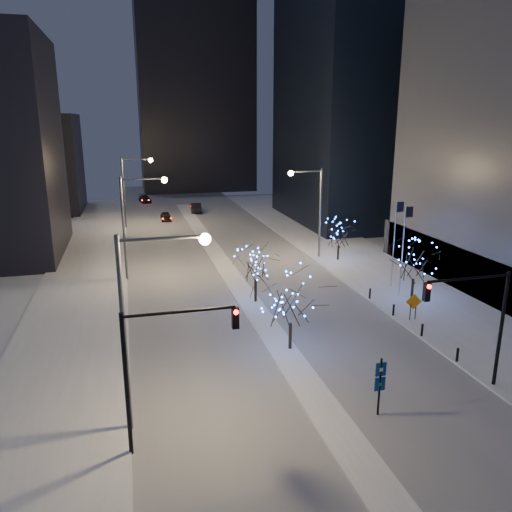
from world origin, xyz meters
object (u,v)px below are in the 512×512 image
object	(u,v)px
holiday_tree_plaza_near	(415,261)
car_near	(166,216)
traffic_signal_east	(480,312)
street_lamp_w_mid	(134,213)
traffic_signal_west	(161,356)
street_lamp_w_near	(145,305)
car_mid	(196,208)
holiday_tree_median_near	(291,301)
holiday_tree_median_far	(256,264)
construction_sign	(414,304)
street_lamp_east	(313,201)
car_far	(145,199)
street_lamp_w_far	(131,183)
holiday_tree_plaza_far	(339,233)
wayfinding_sign	(380,381)

from	to	relation	value
holiday_tree_plaza_near	car_near	bearing A→B (deg)	113.54
traffic_signal_east	car_near	bearing A→B (deg)	103.17
street_lamp_w_mid	traffic_signal_west	size ratio (longest dim) A/B	1.43
street_lamp_w_mid	holiday_tree_plaza_near	size ratio (longest dim) A/B	1.88
street_lamp_w_mid	car_near	xyz separation A→B (m)	(4.96, 29.20, -5.85)
street_lamp_w_near	car_near	distance (m)	54.74
car_mid	street_lamp_w_mid	bearing A→B (deg)	78.47
holiday_tree_median_near	holiday_tree_median_far	xyz separation A→B (m)	(-0.00, 9.34, -0.15)
car_mid	holiday_tree_median_near	size ratio (longest dim) A/B	0.91
traffic_signal_east	holiday_tree_median_far	world-z (taller)	traffic_signal_east
traffic_signal_west	car_mid	size ratio (longest dim) A/B	1.45
holiday_tree_median_far	construction_sign	bearing A→B (deg)	-32.93
holiday_tree_median_far	street_lamp_east	bearing A→B (deg)	51.91
traffic_signal_east	holiday_tree_median_near	world-z (taller)	traffic_signal_east
traffic_signal_west	holiday_tree_median_near	bearing A→B (deg)	43.35
holiday_tree_median_far	car_far	bearing A→B (deg)	96.84
holiday_tree_plaza_near	car_mid	bearing A→B (deg)	104.72
street_lamp_w_mid	traffic_signal_east	world-z (taller)	street_lamp_w_mid
street_lamp_w_near	holiday_tree_plaza_near	xyz separation A→B (m)	(22.77, 13.31, -3.02)
street_lamp_w_near	traffic_signal_east	xyz separation A→B (m)	(17.88, -1.00, -1.74)
holiday_tree_plaza_near	construction_sign	size ratio (longest dim) A/B	2.51
car_near	car_mid	xyz separation A→B (m)	(5.48, 6.08, 0.14)
street_lamp_w_far	holiday_tree_plaza_far	world-z (taller)	street_lamp_w_far
traffic_signal_west	holiday_tree_plaza_near	distance (m)	27.06
holiday_tree_plaza_near	traffic_signal_west	bearing A→B (deg)	-145.49
traffic_signal_east	wayfinding_sign	bearing A→B (deg)	-171.28
street_lamp_w_near	holiday_tree_median_near	size ratio (longest dim) A/B	1.88
street_lamp_w_far	holiday_tree_plaza_far	xyz separation A→B (m)	(21.52, -23.68, -3.37)
holiday_tree_plaza_near	street_lamp_w_mid	bearing A→B (deg)	152.83
street_lamp_east	holiday_tree_median_far	distance (m)	15.83
street_lamp_w_mid	car_far	distance (m)	48.58
traffic_signal_west	traffic_signal_east	distance (m)	17.41
traffic_signal_west	wayfinding_sign	world-z (taller)	traffic_signal_west
street_lamp_east	holiday_tree_plaza_near	bearing A→B (deg)	-75.67
street_lamp_w_mid	construction_sign	bearing A→B (deg)	-38.75
car_mid	wayfinding_sign	world-z (taller)	wayfinding_sign
street_lamp_w_far	traffic_signal_west	bearing A→B (deg)	-89.45
car_mid	car_far	xyz separation A→B (m)	(-7.89, 12.88, -0.16)
car_mid	street_lamp_w_far	bearing A→B (deg)	49.51
street_lamp_w_near	construction_sign	world-z (taller)	street_lamp_w_near
street_lamp_w_far	holiday_tree_median_near	size ratio (longest dim) A/B	1.88
traffic_signal_east	wayfinding_sign	distance (m)	7.00
car_far	street_lamp_w_far	bearing A→B (deg)	-105.36
street_lamp_w_far	car_far	world-z (taller)	street_lamp_w_far
car_far	holiday_tree_plaza_near	size ratio (longest dim) A/B	0.82
traffic_signal_west	holiday_tree_median_near	distance (m)	12.35
street_lamp_east	wayfinding_sign	bearing A→B (deg)	-104.04
holiday_tree_median_far	traffic_signal_east	bearing A→B (deg)	-63.30
car_mid	wayfinding_sign	bearing A→B (deg)	95.95
traffic_signal_west	holiday_tree_plaza_near	world-z (taller)	traffic_signal_west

